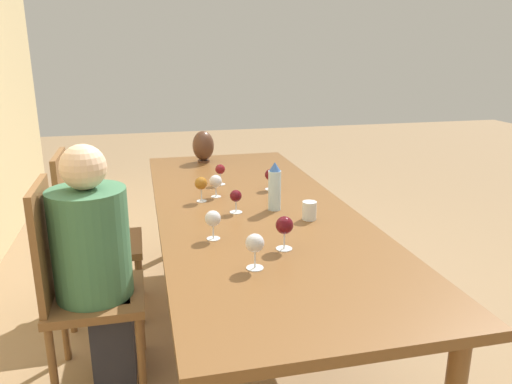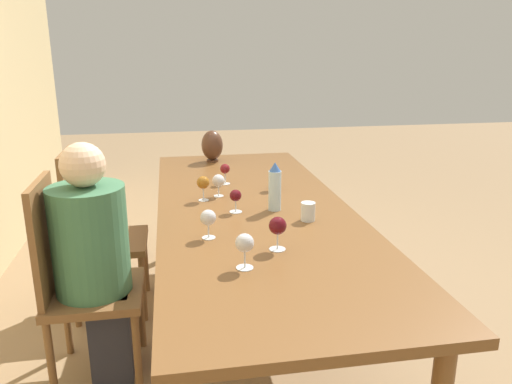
{
  "view_description": "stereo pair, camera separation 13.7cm",
  "coord_description": "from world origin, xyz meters",
  "views": [
    {
      "loc": [
        -2.42,
        0.56,
        1.58
      ],
      "look_at": [
        -0.05,
        0.0,
        0.86
      ],
      "focal_mm": 35.0,
      "sensor_mm": 36.0,
      "label": 1
    },
    {
      "loc": [
        -2.45,
        0.42,
        1.58
      ],
      "look_at": [
        -0.05,
        0.0,
        0.86
      ],
      "focal_mm": 35.0,
      "sensor_mm": 36.0,
      "label": 2
    }
  ],
  "objects": [
    {
      "name": "ground_plane",
      "position": [
        0.0,
        0.0,
        0.0
      ],
      "size": [
        14.0,
        14.0,
        0.0
      ],
      "primitive_type": "plane",
      "color": "#937551"
    },
    {
      "name": "dining_table",
      "position": [
        0.0,
        0.0,
        0.69
      ],
      "size": [
        2.64,
        1.0,
        0.76
      ],
      "color": "brown",
      "rests_on": "ground_plane"
    },
    {
      "name": "water_bottle",
      "position": [
        -0.06,
        -0.1,
        0.88
      ],
      "size": [
        0.07,
        0.07,
        0.25
      ],
      "color": "silver",
      "rests_on": "dining_table"
    },
    {
      "name": "water_tumbler",
      "position": [
        -0.24,
        -0.22,
        0.8
      ],
      "size": [
        0.07,
        0.07,
        0.09
      ],
      "color": "silver",
      "rests_on": "dining_table"
    },
    {
      "name": "vase",
      "position": [
        1.11,
        0.12,
        0.88
      ],
      "size": [
        0.15,
        0.15,
        0.23
      ],
      "color": "#4C2D1E",
      "rests_on": "dining_table"
    },
    {
      "name": "wine_glass_0",
      "position": [
        -0.72,
        0.16,
        0.86
      ],
      "size": [
        0.07,
        0.07,
        0.14
      ],
      "color": "silver",
      "rests_on": "dining_table"
    },
    {
      "name": "wine_glass_1",
      "position": [
        -0.57,
        0.0,
        0.86
      ],
      "size": [
        0.07,
        0.07,
        0.14
      ],
      "color": "silver",
      "rests_on": "dining_table"
    },
    {
      "name": "wine_glass_2",
      "position": [
        -0.06,
        0.11,
        0.84
      ],
      "size": [
        0.06,
        0.06,
        0.12
      ],
      "color": "silver",
      "rests_on": "dining_table"
    },
    {
      "name": "wine_glass_3",
      "position": [
        0.31,
        -0.17,
        0.84
      ],
      "size": [
        0.07,
        0.07,
        0.12
      ],
      "color": "silver",
      "rests_on": "dining_table"
    },
    {
      "name": "wine_glass_4",
      "position": [
        -0.39,
        0.27,
        0.85
      ],
      "size": [
        0.07,
        0.07,
        0.13
      ],
      "color": "silver",
      "rests_on": "dining_table"
    },
    {
      "name": "wine_glass_5",
      "position": [
        0.48,
        0.1,
        0.85
      ],
      "size": [
        0.06,
        0.06,
        0.13
      ],
      "color": "silver",
      "rests_on": "dining_table"
    },
    {
      "name": "wine_glass_6",
      "position": [
        0.24,
        0.16,
        0.85
      ],
      "size": [
        0.07,
        0.07,
        0.13
      ],
      "color": "silver",
      "rests_on": "dining_table"
    },
    {
      "name": "wine_glass_7",
      "position": [
        0.17,
        0.25,
        0.86
      ],
      "size": [
        0.07,
        0.07,
        0.14
      ],
      "color": "silver",
      "rests_on": "dining_table"
    },
    {
      "name": "chair_near",
      "position": [
        -0.19,
        0.89,
        0.52
      ],
      "size": [
        0.44,
        0.44,
        1.0
      ],
      "color": "brown",
      "rests_on": "ground_plane"
    },
    {
      "name": "chair_far",
      "position": [
        0.46,
        0.89,
        0.52
      ],
      "size": [
        0.44,
        0.44,
        1.0
      ],
      "color": "brown",
      "rests_on": "ground_plane"
    },
    {
      "name": "person_near",
      "position": [
        -0.19,
        0.79,
        0.62
      ],
      "size": [
        0.35,
        0.35,
        1.17
      ],
      "color": "#2D2D38",
      "rests_on": "ground_plane"
    }
  ]
}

